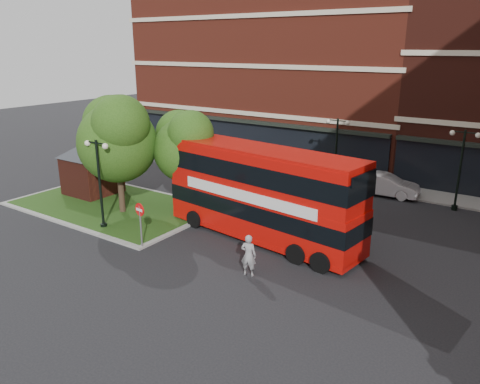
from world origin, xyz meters
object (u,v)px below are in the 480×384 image
Objects in this scene: car_silver at (259,161)px; car_white at (385,185)px; bus at (262,188)px; woman at (249,255)px.

car_silver reaches higher than car_white.
car_white is (10.67, -1.00, -0.02)m from car_silver.
bus reaches higher than car_white.
car_white is (1.26, 14.87, -0.22)m from woman.
woman is (1.74, -3.87, -1.83)m from bus.
woman is 18.45m from car_silver.
bus is at bearing 160.21° from car_white.
woman is 14.93m from car_white.
car_silver is 0.99× the size of car_white.
bus is 2.54× the size of car_silver.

